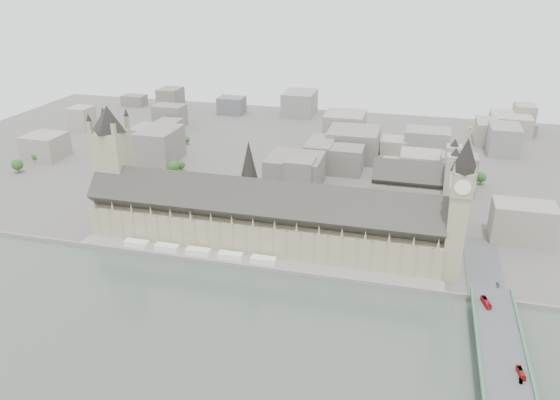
% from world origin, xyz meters
% --- Properties ---
extents(ground, '(900.00, 900.00, 0.00)m').
position_xyz_m(ground, '(0.00, 0.00, 0.00)').
color(ground, '#595651').
rests_on(ground, ground).
extents(embankment_wall, '(600.00, 1.50, 3.00)m').
position_xyz_m(embankment_wall, '(0.00, -15.00, 1.50)').
color(embankment_wall, gray).
rests_on(embankment_wall, ground).
extents(river_terrace, '(270.00, 15.00, 2.00)m').
position_xyz_m(river_terrace, '(0.00, -7.50, 1.00)').
color(river_terrace, gray).
rests_on(river_terrace, ground).
extents(terrace_tents, '(118.00, 7.00, 4.00)m').
position_xyz_m(terrace_tents, '(-40.00, -7.00, 4.00)').
color(terrace_tents, white).
rests_on(terrace_tents, river_terrace).
extents(palace_of_westminster, '(265.00, 40.73, 55.44)m').
position_xyz_m(palace_of_westminster, '(0.00, 19.70, 22.71)').
color(palace_of_westminster, gray).
rests_on(palace_of_westminster, ground).
extents(elizabeth_tower, '(17.00, 17.00, 107.50)m').
position_xyz_m(elizabeth_tower, '(138.00, 8.00, 58.09)').
color(elizabeth_tower, gray).
rests_on(elizabeth_tower, ground).
extents(victoria_tower, '(30.00, 30.00, 100.00)m').
position_xyz_m(victoria_tower, '(-122.00, 26.00, 55.20)').
color(victoria_tower, gray).
rests_on(victoria_tower, ground).
extents(central_tower, '(13.00, 13.00, 48.00)m').
position_xyz_m(central_tower, '(-10.00, 26.00, 57.92)').
color(central_tower, '#83765A').
rests_on(central_tower, ground).
extents(westminster_bridge, '(25.00, 325.00, 10.25)m').
position_xyz_m(westminster_bridge, '(162.00, -87.50, 5.12)').
color(westminster_bridge, '#474749').
rests_on(westminster_bridge, ground).
extents(westminster_abbey, '(68.00, 36.00, 64.00)m').
position_xyz_m(westminster_abbey, '(110.92, 95.00, 25.08)').
color(westminster_abbey, '#A19991').
rests_on(westminster_abbey, ground).
extents(city_skyline_inland, '(720.00, 360.00, 38.00)m').
position_xyz_m(city_skyline_inland, '(0.00, 245.00, 19.00)').
color(city_skyline_inland, gray).
rests_on(city_skyline_inland, ground).
extents(park_trees, '(110.00, 30.00, 15.00)m').
position_xyz_m(park_trees, '(-10.00, 60.00, 7.50)').
color(park_trees, '#244719').
rests_on(park_trees, ground).
extents(red_bus_north, '(5.82, 12.25, 3.33)m').
position_xyz_m(red_bus_north, '(157.15, -35.41, 11.91)').
color(red_bus_north, red).
rests_on(red_bus_north, westminster_bridge).
extents(red_bus_south, '(3.72, 9.97, 2.71)m').
position_xyz_m(red_bus_south, '(168.94, -95.43, 11.61)').
color(red_bus_south, '#AC1F15').
rests_on(red_bus_south, westminster_bridge).
extents(car_silver, '(1.89, 4.42, 1.42)m').
position_xyz_m(car_silver, '(168.35, -100.54, 10.96)').
color(car_silver, gray).
rests_on(car_silver, westminster_bridge).
extents(car_approach, '(2.20, 5.34, 1.55)m').
position_xyz_m(car_approach, '(166.28, -11.90, 11.02)').
color(car_approach, gray).
rests_on(car_approach, westminster_bridge).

